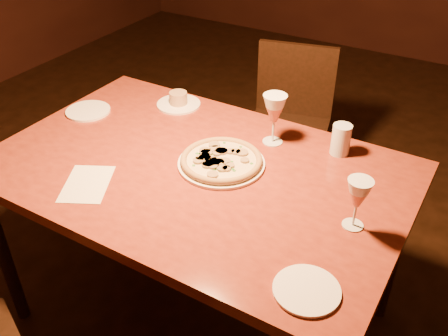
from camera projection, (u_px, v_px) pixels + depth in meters
The scene contains 11 objects.
floor at pixel (240, 310), 2.30m from camera, with size 7.00×7.00×0.00m, color #331B11.
dining_table at pixel (197, 183), 1.87m from camera, with size 1.53×1.00×0.81m.
chair_far at pixel (289, 120), 2.76m from camera, with size 0.52×0.52×0.89m.
pizza_plate at pixel (221, 161), 1.83m from camera, with size 0.32×0.32×0.04m.
ramekin_saucer at pixel (178, 101), 2.22m from camera, with size 0.19×0.19×0.06m.
wine_glass_far at pixel (274, 119), 1.91m from camera, with size 0.09×0.09×0.20m, color #C86953, non-canonical shape.
wine_glass_right at pixel (357, 204), 1.51m from camera, with size 0.08×0.08×0.17m, color #C86953, non-canonical shape.
water_tumbler at pixel (341, 140), 1.87m from camera, with size 0.07×0.07×0.12m, color silver.
side_plate_left at pixel (88, 111), 2.18m from camera, with size 0.19×0.19×0.01m, color white.
side_plate_near at pixel (307, 290), 1.34m from camera, with size 0.18×0.18×0.01m, color white.
menu_card at pixel (87, 184), 1.74m from camera, with size 0.15×0.22×0.00m, color white.
Camera 1 is at (0.70, -1.36, 1.85)m, focal length 40.00 mm.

